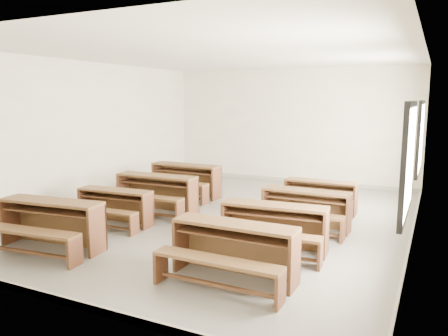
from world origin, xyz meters
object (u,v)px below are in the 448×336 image
at_px(desk_set_1, 114,204).
at_px(desk_set_6, 305,207).
at_px(desk_set_0, 50,221).
at_px(desk_set_2, 155,191).
at_px(desk_set_7, 320,194).
at_px(desk_set_4, 233,247).
at_px(desk_set_5, 273,224).
at_px(desk_set_3, 185,178).

distance_m(desk_set_1, desk_set_6, 3.56).
height_order(desk_set_1, desk_set_6, desk_set_6).
bearing_deg(desk_set_0, desk_set_2, 80.22).
bearing_deg(desk_set_7, desk_set_4, -91.67).
height_order(desk_set_0, desk_set_7, desk_set_0).
height_order(desk_set_6, desk_set_7, desk_set_6).
relative_size(desk_set_4, desk_set_5, 0.99).
xyz_separation_m(desk_set_2, desk_set_4, (2.91, -2.43, -0.02)).
distance_m(desk_set_0, desk_set_5, 3.51).
distance_m(desk_set_0, desk_set_7, 5.26).
xyz_separation_m(desk_set_1, desk_set_6, (3.32, 1.30, 0.03)).
relative_size(desk_set_4, desk_set_7, 1.13).
height_order(desk_set_0, desk_set_1, desk_set_0).
height_order(desk_set_2, desk_set_3, same).
height_order(desk_set_5, desk_set_6, desk_set_5).
xyz_separation_m(desk_set_6, desk_set_7, (-0.05, 1.30, -0.03)).
height_order(desk_set_2, desk_set_7, desk_set_2).
bearing_deg(desk_set_5, desk_set_2, 154.03).
relative_size(desk_set_3, desk_set_4, 1.05).
bearing_deg(desk_set_5, desk_set_3, 135.17).
height_order(desk_set_0, desk_set_5, desk_set_0).
bearing_deg(desk_set_4, desk_set_6, 85.59).
xyz_separation_m(desk_set_0, desk_set_5, (3.19, 1.46, -0.02)).
distance_m(desk_set_0, desk_set_4, 3.09).
bearing_deg(desk_set_1, desk_set_6, 17.81).
bearing_deg(desk_set_2, desk_set_6, 1.18).
height_order(desk_set_1, desk_set_4, desk_set_4).
bearing_deg(desk_set_6, desk_set_1, -158.24).
xyz_separation_m(desk_set_0, desk_set_6, (3.31, 2.82, -0.04)).
bearing_deg(desk_set_3, desk_set_0, -87.35).
relative_size(desk_set_1, desk_set_4, 0.91).
relative_size(desk_set_0, desk_set_5, 1.07).
bearing_deg(desk_set_5, desk_set_7, 83.67).
bearing_deg(desk_set_1, desk_set_5, -4.75).
distance_m(desk_set_2, desk_set_6, 3.14).
relative_size(desk_set_0, desk_set_1, 1.19).
relative_size(desk_set_1, desk_set_3, 0.86).
xyz_separation_m(desk_set_3, desk_set_7, (3.32, -0.07, -0.07)).
relative_size(desk_set_2, desk_set_3, 1.00).
bearing_deg(desk_set_7, desk_set_5, -90.62).
distance_m(desk_set_4, desk_set_7, 3.93).
bearing_deg(desk_set_7, desk_set_6, -87.00).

